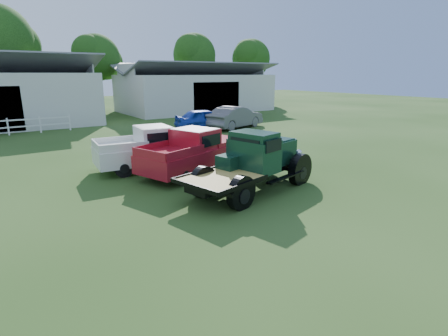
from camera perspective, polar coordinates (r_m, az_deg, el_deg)
ground at (r=11.18m, az=2.66°, el=-6.69°), size 120.00×120.00×0.00m
shed_right at (r=40.70m, az=-4.70°, el=12.96°), size 16.80×9.20×5.20m
tree_b at (r=42.33m, az=-32.64°, el=15.06°), size 6.90×6.90×11.50m
tree_c at (r=42.76m, az=-19.89°, el=14.79°), size 5.40×5.40×9.00m
tree_d at (r=48.74m, az=-4.81°, el=16.14°), size 6.00×6.00×10.00m
tree_e at (r=51.60m, az=4.39°, el=15.82°), size 5.70×5.70×9.50m
vintage_flatbed at (r=12.59m, az=4.57°, el=0.97°), size 5.81×3.34×2.16m
red_pickup at (r=14.97m, az=-4.95°, el=2.81°), size 5.67×3.62×1.93m
white_pickup at (r=15.98m, az=-11.65°, el=3.23°), size 5.25×2.45×1.87m
misc_car_blue at (r=26.97m, az=-3.07°, el=7.99°), size 4.88×2.67×1.57m
misc_car_grey at (r=27.54m, az=1.89°, el=8.29°), size 5.45×3.17×1.70m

